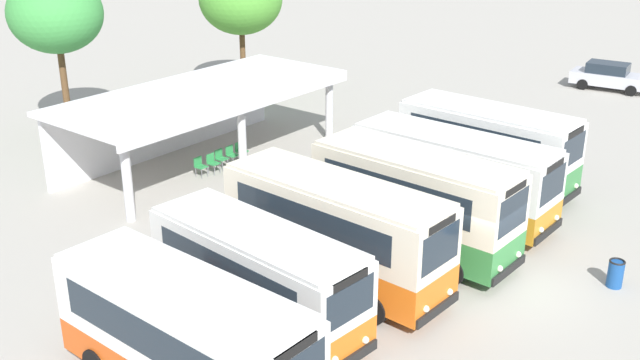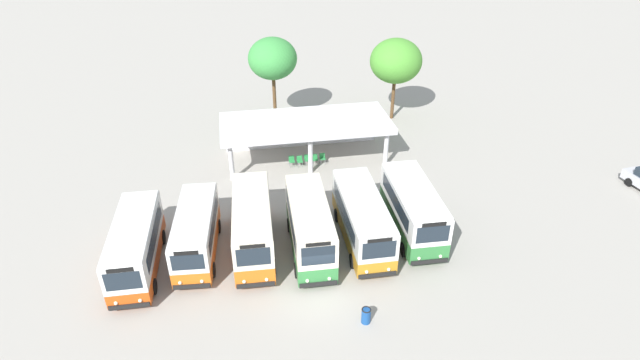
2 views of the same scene
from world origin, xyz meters
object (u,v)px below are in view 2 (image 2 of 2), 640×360
at_px(city_bus_fourth_amber, 310,225).
at_px(waiting_chair_middle_seat, 307,159).
at_px(city_bus_fifth_blue, 362,218).
at_px(litter_bin_apron, 366,315).
at_px(city_bus_far_end_green, 413,208).
at_px(city_bus_second_in_row, 196,232).
at_px(waiting_chair_end_by_column, 292,160).
at_px(waiting_chair_fourth_seat, 315,158).
at_px(waiting_chair_second_from_end, 300,160).
at_px(city_bus_middle_cream, 253,225).
at_px(city_bus_nearest_orange, 136,245).
at_px(waiting_chair_fifth_seat, 322,157).

relative_size(city_bus_fourth_amber, waiting_chair_middle_seat, 8.45).
relative_size(city_bus_fifth_blue, litter_bin_apron, 8.64).
xyz_separation_m(city_bus_far_end_green, litter_bin_apron, (-4.78, -6.91, -1.40)).
bearing_deg(waiting_chair_middle_seat, litter_bin_apron, -88.75).
height_order(city_bus_fifth_blue, city_bus_far_end_green, city_bus_far_end_green).
height_order(city_bus_second_in_row, city_bus_fourth_amber, city_bus_fourth_amber).
distance_m(waiting_chair_end_by_column, waiting_chair_fourth_seat, 1.86).
bearing_deg(city_bus_second_in_row, city_bus_fifth_blue, -2.75).
height_order(city_bus_second_in_row, waiting_chair_fourth_seat, city_bus_second_in_row).
height_order(waiting_chair_end_by_column, waiting_chair_second_from_end, same).
relative_size(city_bus_second_in_row, city_bus_middle_cream, 0.92).
xyz_separation_m(city_bus_nearest_orange, waiting_chair_end_by_column, (10.28, 10.61, -1.23)).
xyz_separation_m(waiting_chair_second_from_end, waiting_chair_fourth_seat, (1.24, 0.09, 0.00)).
height_order(waiting_chair_fourth_seat, waiting_chair_fifth_seat, same).
distance_m(waiting_chair_fourth_seat, litter_bin_apron, 16.94).
height_order(city_bus_nearest_orange, city_bus_far_end_green, city_bus_far_end_green).
relative_size(city_bus_second_in_row, waiting_chair_middle_seat, 8.18).
relative_size(city_bus_far_end_green, waiting_chair_fifth_seat, 8.44).
xyz_separation_m(city_bus_fifth_blue, waiting_chair_fourth_seat, (-1.19, 10.33, -1.24)).
xyz_separation_m(city_bus_nearest_orange, city_bus_far_end_green, (16.67, 0.56, 0.11)).
height_order(city_bus_middle_cream, city_bus_far_end_green, city_bus_middle_cream).
bearing_deg(waiting_chair_fifth_seat, city_bus_second_in_row, -133.66).
bearing_deg(city_bus_fourth_amber, city_bus_nearest_orange, 179.13).
relative_size(city_bus_fifth_blue, waiting_chair_fourth_seat, 9.04).
bearing_deg(city_bus_fifth_blue, city_bus_middle_cream, 177.18).
distance_m(city_bus_fourth_amber, waiting_chair_second_from_end, 10.78).
height_order(city_bus_far_end_green, waiting_chair_fourth_seat, city_bus_far_end_green).
height_order(city_bus_second_in_row, litter_bin_apron, city_bus_second_in_row).
bearing_deg(waiting_chair_end_by_column, city_bus_fourth_amber, -91.48).
bearing_deg(city_bus_fifth_blue, litter_bin_apron, -102.32).
height_order(city_bus_fifth_blue, waiting_chair_middle_seat, city_bus_fifth_blue).
xyz_separation_m(city_bus_second_in_row, waiting_chair_second_from_end, (7.57, 9.76, -1.16)).
xyz_separation_m(city_bus_middle_cream, waiting_chair_second_from_end, (4.23, 9.91, -1.35)).
distance_m(city_bus_far_end_green, waiting_chair_second_from_end, 11.57).
distance_m(city_bus_fifth_blue, waiting_chair_fifth_seat, 10.45).
bearing_deg(city_bus_middle_cream, litter_bin_apron, -53.00).
xyz_separation_m(city_bus_fourth_amber, waiting_chair_end_by_column, (0.28, 10.76, -1.39)).
height_order(city_bus_second_in_row, waiting_chair_end_by_column, city_bus_second_in_row).
distance_m(waiting_chair_middle_seat, waiting_chair_fourth_seat, 0.62).
bearing_deg(city_bus_middle_cream, waiting_chair_fifth_seat, 58.72).
bearing_deg(city_bus_fifth_blue, waiting_chair_fourth_seat, 96.59).
distance_m(city_bus_middle_cream, city_bus_fourth_amber, 3.42).
xyz_separation_m(city_bus_far_end_green, waiting_chair_fourth_seat, (-4.53, 10.03, -1.34)).
distance_m(city_bus_middle_cream, city_bus_fifth_blue, 6.68).
relative_size(waiting_chair_second_from_end, litter_bin_apron, 0.96).
bearing_deg(city_bus_middle_cream, waiting_chair_fourth_seat, 61.30).
relative_size(city_bus_far_end_green, litter_bin_apron, 8.06).
bearing_deg(waiting_chair_second_from_end, city_bus_nearest_orange, -136.08).
bearing_deg(city_bus_middle_cream, city_bus_second_in_row, 177.40).
height_order(city_bus_middle_cream, waiting_chair_second_from_end, city_bus_middle_cream).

